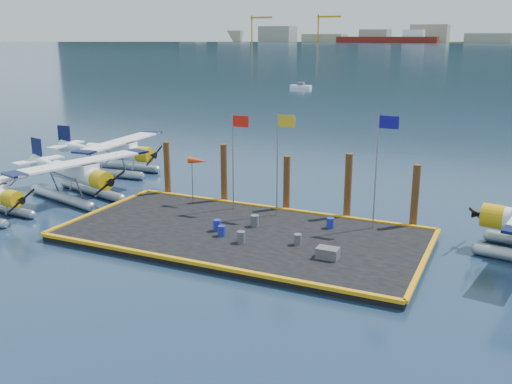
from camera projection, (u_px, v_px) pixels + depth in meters
ground at (243, 239)px, 32.23m from camera, size 4000.00×4000.00×0.00m
dock at (242, 235)px, 32.17m from camera, size 20.00×10.00×0.40m
dock_bumpers at (242, 231)px, 32.10m from camera, size 20.25×10.25×0.18m
seaplane_b at (79, 177)px, 39.52m from camera, size 9.81×10.57×3.76m
seaplane_c at (117, 154)px, 47.01m from camera, size 9.51×10.48×3.72m
drum_0 at (217, 225)px, 32.28m from camera, size 0.46×0.46×0.65m
drum_1 at (241, 237)px, 30.40m from camera, size 0.45×0.45×0.63m
drum_2 at (298, 239)px, 30.12m from camera, size 0.42×0.42×0.59m
drum_3 at (222, 231)px, 31.45m from camera, size 0.41×0.41×0.58m
drum_4 at (330, 223)px, 32.74m from camera, size 0.43×0.43×0.60m
drum_5 at (255, 221)px, 33.01m from camera, size 0.48×0.48×0.67m
crate at (328, 253)px, 28.30m from camera, size 1.09×0.73×0.55m
flagpole_red at (236, 148)px, 35.31m from camera, size 1.14×0.08×6.00m
flagpole_yellow at (280, 150)px, 34.07m from camera, size 1.14×0.08×6.20m
flagpole_blue at (380, 155)px, 31.60m from camera, size 1.14×0.08×6.50m
windsock at (198, 162)px, 36.73m from camera, size 1.40×0.44×3.12m
piling_0 at (167, 170)px, 39.86m from camera, size 0.44×0.44×4.00m
piling_1 at (224, 175)px, 38.01m from camera, size 0.44×0.44×4.20m
piling_2 at (287, 185)px, 36.25m from camera, size 0.44×0.44×3.80m
piling_3 at (348, 188)px, 34.57m from camera, size 0.44×0.44×4.30m
piling_4 at (415, 198)px, 32.99m from camera, size 0.44×0.44×4.00m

